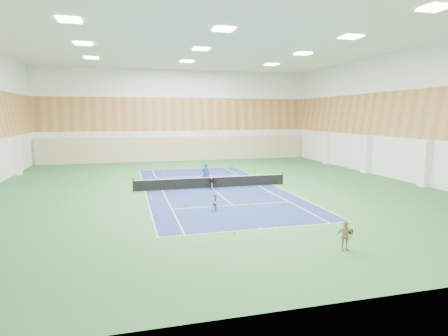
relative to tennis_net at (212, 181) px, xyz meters
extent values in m
plane|color=#2A6231|center=(0.00, 0.00, -0.55)|extent=(40.00, 40.00, 0.00)
cube|color=navy|center=(0.00, 0.00, -0.55)|extent=(10.97, 23.77, 0.01)
cube|color=#C6B793|center=(0.00, 19.75, 1.05)|extent=(35.40, 0.16, 3.20)
imported|color=navy|center=(-0.10, 2.00, 0.37)|extent=(0.71, 0.50, 1.84)
imported|color=gray|center=(-1.46, -7.50, 0.01)|extent=(0.63, 0.54, 1.12)
imported|color=#A2855C|center=(2.54, -15.77, 0.12)|extent=(0.82, 0.43, 1.34)
cone|color=#D9410B|center=(-3.14, -6.14, -0.43)|extent=(0.22, 0.22, 0.24)
cone|color=#E95D0C|center=(-0.81, -6.59, -0.44)|extent=(0.19, 0.19, 0.21)
cone|color=#D75C0B|center=(0.94, -6.90, -0.44)|extent=(0.21, 0.21, 0.23)
cone|color=#D65D0B|center=(3.26, -6.75, -0.45)|extent=(0.18, 0.18, 0.19)
cone|color=orange|center=(-4.35, -11.54, -0.45)|extent=(0.17, 0.17, 0.19)
cone|color=orange|center=(-1.65, -12.41, -0.45)|extent=(0.18, 0.18, 0.20)
cone|color=#DD610B|center=(1.21, -11.50, -0.43)|extent=(0.21, 0.21, 0.24)
cone|color=#FF5F0D|center=(4.60, -11.48, -0.45)|extent=(0.17, 0.17, 0.19)
camera|label=1|loc=(-6.86, -30.08, 5.47)|focal=30.00mm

